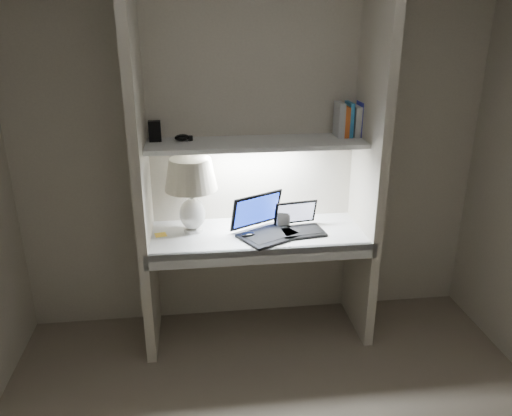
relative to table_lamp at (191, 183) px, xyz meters
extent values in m
cube|color=beige|center=(0.43, 0.20, 0.14)|extent=(3.20, 0.01, 2.50)
cube|color=beige|center=(-0.30, -0.07, 0.14)|extent=(0.06, 0.55, 2.50)
cube|color=beige|center=(1.16, -0.07, 0.14)|extent=(0.06, 0.55, 2.50)
cube|color=white|center=(0.43, -0.07, -0.36)|extent=(1.40, 0.55, 0.04)
cube|color=silver|center=(0.43, -0.33, -0.39)|extent=(1.46, 0.03, 0.10)
cube|color=silver|center=(0.43, 0.02, 0.24)|extent=(1.40, 0.36, 0.03)
cube|color=white|center=(0.43, 0.02, 0.22)|extent=(0.60, 0.04, 0.02)
cylinder|color=white|center=(0.00, 0.00, -0.33)|extent=(0.13, 0.13, 0.02)
ellipsoid|color=white|center=(0.00, 0.00, -0.21)|extent=(0.17, 0.17, 0.21)
cylinder|color=white|center=(0.00, 0.00, -0.09)|extent=(0.03, 0.03, 0.09)
sphere|color=#FFD899|center=(0.00, 0.00, 0.00)|extent=(0.05, 0.05, 0.05)
cube|color=black|center=(0.50, -0.16, -0.33)|extent=(0.46, 0.42, 0.02)
cube|color=black|center=(0.50, -0.16, -0.32)|extent=(0.37, 0.32, 0.00)
cube|color=black|center=(0.42, -0.01, -0.20)|extent=(0.37, 0.24, 0.24)
cube|color=#1737C7|center=(0.43, -0.02, -0.20)|extent=(0.32, 0.21, 0.20)
cube|color=black|center=(0.71, -0.12, -0.33)|extent=(0.32, 0.24, 0.02)
cube|color=black|center=(0.71, -0.12, -0.32)|extent=(0.27, 0.18, 0.00)
cube|color=black|center=(0.69, 0.00, -0.24)|extent=(0.30, 0.10, 0.17)
cube|color=#B0B6D8|center=(0.69, -0.01, -0.24)|extent=(0.26, 0.08, 0.14)
cube|color=silver|center=(0.60, 0.01, -0.27)|extent=(0.10, 0.08, 0.13)
ellipsoid|color=black|center=(0.35, -0.15, -0.32)|extent=(0.12, 0.10, 0.04)
torus|color=black|center=(0.82, -0.14, -0.33)|extent=(0.12, 0.12, 0.01)
cube|color=yellow|center=(-0.21, -0.04, -0.34)|extent=(0.09, 0.09, 0.00)
cube|color=#BEBEBE|center=(1.17, 0.10, 0.36)|extent=(0.03, 0.15, 0.20)
cube|color=#292DA6|center=(1.14, 0.10, 0.37)|extent=(0.04, 0.15, 0.23)
cube|color=silver|center=(1.10, 0.10, 0.36)|extent=(0.04, 0.15, 0.20)
cube|color=teal|center=(1.06, 0.10, 0.37)|extent=(0.02, 0.15, 0.22)
cube|color=#D2571D|center=(1.03, 0.10, 0.36)|extent=(0.03, 0.15, 0.20)
cube|color=#BABCC0|center=(0.99, 0.10, 0.37)|extent=(0.04, 0.15, 0.22)
cube|color=black|center=(-0.21, 0.10, 0.32)|extent=(0.08, 0.06, 0.13)
ellipsoid|color=black|center=(-0.04, 0.09, 0.28)|extent=(0.12, 0.10, 0.04)
camera|label=1|loc=(0.04, -3.09, 0.99)|focal=35.00mm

